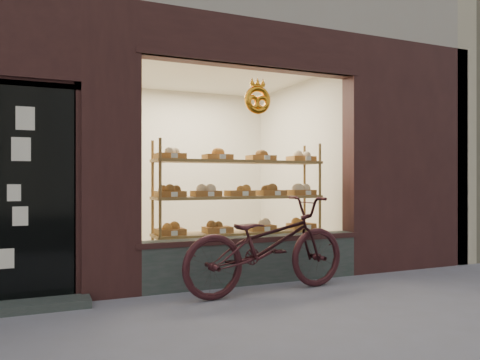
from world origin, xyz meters
name	(u,v)px	position (x,y,z in m)	size (l,w,h in m)	color
ground	(321,347)	(0.00, 0.00, 0.00)	(90.00, 90.00, 0.00)	slate
display_shelf	(240,208)	(0.45, 2.55, 0.87)	(2.20, 0.45, 1.70)	olive
bicycle	(267,245)	(0.38, 1.63, 0.52)	(0.69, 1.97, 1.04)	black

